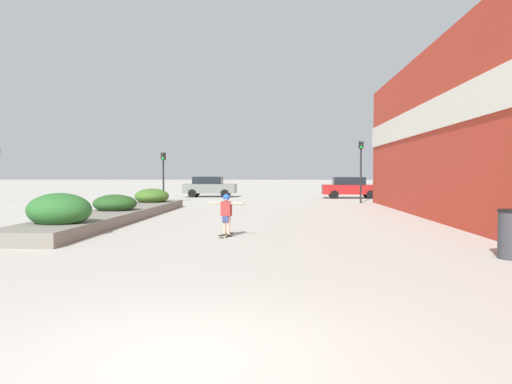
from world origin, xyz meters
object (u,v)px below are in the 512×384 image
at_px(car_center_left, 209,186).
at_px(traffic_light_right, 361,162).
at_px(skateboard, 226,235).
at_px(car_center_right, 509,188).
at_px(traffic_light_left, 163,168).
at_px(car_leftmost, 350,187).
at_px(skateboarder, 226,210).

xyz_separation_m(car_center_left, traffic_light_right, (10.61, -7.91, 1.76)).
bearing_deg(skateboard, car_center_right, 69.70).
distance_m(car_center_left, traffic_light_left, 8.39).
bearing_deg(car_leftmost, traffic_light_right, -2.05).
xyz_separation_m(skateboarder, car_leftmost, (6.71, 23.31, 0.02)).
relative_size(car_leftmost, car_center_left, 1.04).
distance_m(skateboarder, car_center_right, 26.90).
bearing_deg(skateboard, traffic_light_left, 128.54).
bearing_deg(car_leftmost, car_center_right, 76.08).
bearing_deg(skateboard, car_center_left, 118.68).
bearing_deg(car_leftmost, skateboard, -16.07).
distance_m(skateboard, traffic_light_right, 18.32).
bearing_deg(car_leftmost, car_center_left, -98.14).
bearing_deg(car_center_right, traffic_light_left, -80.21).
bearing_deg(car_center_right, skateboarder, -39.57).
height_order(skateboard, traffic_light_left, traffic_light_left).
xyz_separation_m(skateboard, traffic_light_right, (6.49, 16.95, 2.52)).
xyz_separation_m(car_center_right, traffic_light_right, (-10.65, -3.78, 1.76)).
xyz_separation_m(traffic_light_left, traffic_light_right, (12.35, 0.19, 0.41)).
bearing_deg(skateboarder, skateboard, -67.15).
distance_m(car_leftmost, traffic_light_left, 14.24).
relative_size(skateboarder, car_leftmost, 0.27).
relative_size(skateboard, car_center_right, 0.17).
relative_size(car_center_right, traffic_light_left, 1.49).
bearing_deg(car_center_left, traffic_light_right, 53.28).
xyz_separation_m(skateboarder, car_center_left, (-4.12, 24.86, 0.04)).
bearing_deg(car_leftmost, skateboarder, -16.07).
distance_m(car_center_left, car_center_right, 21.65).
height_order(traffic_light_left, traffic_light_right, traffic_light_right).
bearing_deg(car_center_left, skateboarder, 9.41).
relative_size(car_leftmost, traffic_light_left, 1.34).
relative_size(car_center_left, traffic_light_left, 1.29).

